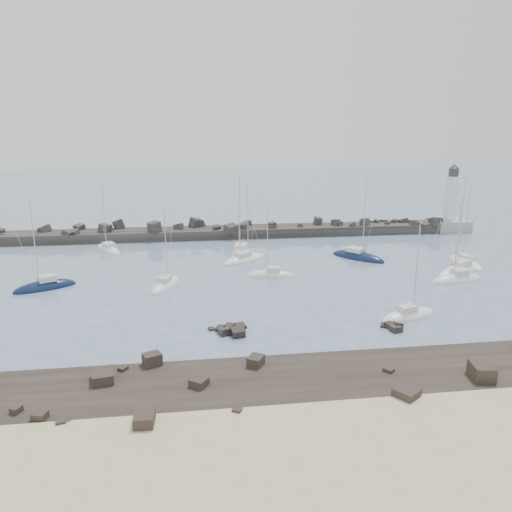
% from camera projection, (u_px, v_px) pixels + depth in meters
% --- Properties ---
extents(ground, '(400.00, 400.00, 0.00)m').
position_uv_depth(ground, '(251.00, 302.00, 63.60)').
color(ground, slate).
rests_on(ground, ground).
extents(sand_strip, '(140.00, 14.00, 1.00)m').
position_uv_depth(sand_strip, '(311.00, 468.00, 32.97)').
color(sand_strip, '#C8BA8A').
rests_on(sand_strip, ground).
extents(rock_shelf, '(140.00, 12.40, 2.03)m').
position_uv_depth(rock_shelf, '(282.00, 390.00, 42.52)').
color(rock_shelf, black).
rests_on(rock_shelf, ground).
extents(rock_cluster_near, '(4.40, 3.76, 1.70)m').
position_uv_depth(rock_cluster_near, '(231.00, 332.00, 54.15)').
color(rock_cluster_near, black).
rests_on(rock_cluster_near, ground).
extents(rock_cluster_far, '(2.48, 2.82, 1.27)m').
position_uv_depth(rock_cluster_far, '(392.00, 327.00, 55.29)').
color(rock_cluster_far, black).
rests_on(rock_cluster_far, ground).
extents(breakwater, '(115.00, 7.89, 5.27)m').
position_uv_depth(breakwater, '(190.00, 236.00, 98.91)').
color(breakwater, '#292624').
rests_on(breakwater, ground).
extents(lighthouse, '(7.00, 7.00, 14.60)m').
position_uv_depth(lighthouse, '(449.00, 216.00, 105.25)').
color(lighthouse, gray).
rests_on(lighthouse, ground).
extents(sailboat_1, '(6.47, 8.40, 13.02)m').
position_uv_depth(sailboat_1, '(108.00, 250.00, 88.94)').
color(sailboat_1, white).
rests_on(sailboat_1, ground).
extents(sailboat_2, '(8.58, 6.06, 13.36)m').
position_uv_depth(sailboat_2, '(45.00, 288.00, 68.53)').
color(sailboat_2, '#0D1B3A').
rests_on(sailboat_2, ground).
extents(sailboat_3, '(5.10, 7.80, 11.98)m').
position_uv_depth(sailboat_3, '(166.00, 286.00, 69.40)').
color(sailboat_3, white).
rests_on(sailboat_3, ground).
extents(sailboat_4, '(8.77, 7.16, 13.78)m').
position_uv_depth(sailboat_4, '(245.00, 260.00, 82.35)').
color(sailboat_4, white).
rests_on(sailboat_4, ground).
extents(sailboat_5, '(7.15, 3.58, 10.97)m').
position_uv_depth(sailboat_5, '(271.00, 275.00, 74.06)').
color(sailboat_5, white).
rests_on(sailboat_5, ground).
extents(sailboat_6, '(5.45, 10.09, 15.30)m').
position_uv_depth(sailboat_6, '(241.00, 254.00, 85.79)').
color(sailboat_6, white).
rests_on(sailboat_6, ground).
extents(sailboat_7, '(8.14, 4.79, 12.37)m').
position_uv_depth(sailboat_7, '(408.00, 316.00, 58.39)').
color(sailboat_7, white).
rests_on(sailboat_7, ground).
extents(sailboat_8, '(8.65, 9.27, 15.27)m').
position_uv_depth(sailboat_8, '(358.00, 257.00, 83.89)').
color(sailboat_8, '#0D1B3A').
rests_on(sailboat_8, ground).
extents(sailboat_9, '(8.47, 3.98, 13.05)m').
position_uv_depth(sailboat_9, '(457.00, 280.00, 71.89)').
color(sailboat_9, white).
rests_on(sailboat_9, ground).
extents(sailboat_10, '(3.13, 8.84, 13.81)m').
position_uv_depth(sailboat_10, '(465.00, 263.00, 80.35)').
color(sailboat_10, white).
rests_on(sailboat_10, ground).
extents(sailboat_11, '(10.09, 7.80, 15.75)m').
position_uv_depth(sailboat_11, '(458.00, 272.00, 75.77)').
color(sailboat_11, white).
rests_on(sailboat_11, ground).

